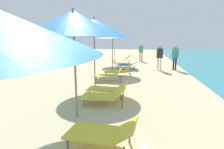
# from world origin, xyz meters

# --- Properties ---
(umbrella_fourth) EXTENTS (2.28, 2.28, 2.76)m
(umbrella_fourth) POSITION_xyz_m (0.46, 9.56, 2.39)
(umbrella_fourth) COLOR olive
(umbrella_fourth) RESTS_ON ground
(lounger_fourth_shoreside) EXTENTS (1.39, 0.79, 0.63)m
(lounger_fourth_shoreside) POSITION_xyz_m (1.01, 10.63, 0.31)
(lounger_fourth_shoreside) COLOR yellow
(lounger_fourth_shoreside) RESTS_ON ground
(lounger_fourth_inland) EXTENTS (1.36, 0.81, 0.56)m
(lounger_fourth_inland) POSITION_xyz_m (1.41, 8.33, 0.32)
(lounger_fourth_inland) COLOR yellow
(lounger_fourth_inland) RESTS_ON ground
(umbrella_fifth) EXTENTS (2.57, 2.57, 2.90)m
(umbrella_fifth) POSITION_xyz_m (0.16, 12.65, 2.49)
(umbrella_fifth) COLOR olive
(umbrella_fifth) RESTS_ON ground
(lounger_fifth_shoreside) EXTENTS (1.41, 0.79, 0.67)m
(lounger_fifth_shoreside) POSITION_xyz_m (0.57, 13.76, 0.33)
(lounger_fifth_shoreside) COLOR yellow
(lounger_fifth_shoreside) RESTS_ON ground
(lounger_fifth_inland) EXTENTS (1.44, 0.71, 0.54)m
(lounger_fifth_inland) POSITION_xyz_m (0.95, 11.45, 0.29)
(lounger_fifth_inland) COLOR yellow
(lounger_fifth_inland) RESTS_ON ground
(umbrella_sixth) EXTENTS (2.24, 2.24, 2.67)m
(umbrella_sixth) POSITION_xyz_m (0.35, 16.28, 2.33)
(umbrella_sixth) COLOR olive
(umbrella_sixth) RESTS_ON ground
(lounger_sixth_shoreside) EXTENTS (1.37, 0.80, 0.53)m
(lounger_sixth_shoreside) POSITION_xyz_m (1.18, 17.36, 0.32)
(lounger_sixth_shoreside) COLOR blue
(lounger_sixth_shoreside) RESTS_ON ground
(lounger_sixth_inland) EXTENTS (1.59, 0.94, 0.67)m
(lounger_sixth_inland) POSITION_xyz_m (0.88, 15.16, 0.29)
(lounger_sixth_inland) COLOR yellow
(lounger_sixth_inland) RESTS_ON ground
(umbrella_farthest) EXTENTS (2.44, 2.44, 2.70)m
(umbrella_farthest) POSITION_xyz_m (0.00, 19.52, 2.39)
(umbrella_farthest) COLOR silver
(umbrella_farthest) RESTS_ON ground
(lounger_farthest_shoreside) EXTENTS (1.62, 0.91, 0.68)m
(lounger_farthest_shoreside) POSITION_xyz_m (0.48, 20.63, 0.33)
(lounger_farthest_shoreside) COLOR yellow
(lounger_farthest_shoreside) RESTS_ON ground
(person_walking_near) EXTENTS (0.39, 0.27, 1.64)m
(person_walking_near) POSITION_xyz_m (3.26, 17.36, 0.99)
(person_walking_near) COLOR silver
(person_walking_near) RESTS_ON ground
(person_walking_mid) EXTENTS (0.40, 0.30, 1.60)m
(person_walking_mid) POSITION_xyz_m (2.05, 22.03, 0.96)
(person_walking_mid) COLOR orange
(person_walking_mid) RESTS_ON ground
(person_walking_far) EXTENTS (0.42, 0.35, 1.64)m
(person_walking_far) POSITION_xyz_m (4.28, 17.68, 0.99)
(person_walking_far) COLOR #262628
(person_walking_far) RESTS_ON ground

